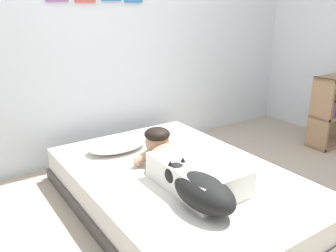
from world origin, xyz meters
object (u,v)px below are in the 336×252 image
Objects in this scene: person_lying at (185,164)px; cell_phone at (189,173)px; dog at (200,190)px; bed at (180,190)px; pillow at (117,144)px; coffee_cup at (159,148)px; bookshelf at (331,111)px.

person_lying is 6.57× the size of cell_phone.
dog is at bearing -118.33° from cell_phone.
dog is (-0.16, -0.42, 0.25)m from bed.
bed is 0.16m from cell_phone.
pillow reaches higher than coffee_cup.
coffee_cup is at bearing 171.31° from bookshelf.
bed is 16.39× the size of coffee_cup.
person_lying is 0.51m from coffee_cup.
cell_phone is 0.19× the size of bookshelf.
pillow is at bearing 102.87° from person_lying.
dog is (-0.14, -0.33, -0.00)m from person_lying.
pillow is 0.35m from coffee_cup.
person_lying reaches higher than coffee_cup.
cell_phone reaches higher than bed.
bookshelf is (2.19, 0.53, 0.00)m from dog.
person_lying reaches higher than pillow.
dog is 4.11× the size of cell_phone.
bed is at bearing 69.04° from dog.
cell_phone is at bearing 61.67° from dog.
dog is (0.03, -1.06, 0.05)m from pillow.
coffee_cup is at bearing 79.38° from bed.
person_lying is (-0.03, -0.09, 0.25)m from bed.
bookshelf is at bearing 4.66° from cell_phone.
bed is at bearing 74.58° from person_lying.
bookshelf reaches higher than coffee_cup.
dog is at bearing -106.03° from coffee_cup.
pillow is 4.16× the size of coffee_cup.
cell_phone is 2.00m from bookshelf.
bookshelf is (2.22, -0.52, 0.05)m from pillow.
cell_phone is (0.04, -0.05, 0.15)m from bed.
bookshelf reaches higher than bed.
bed is 0.52m from dog.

